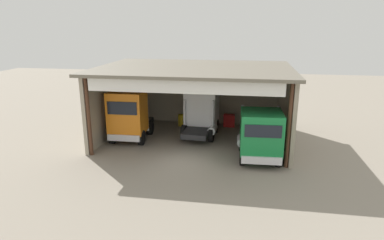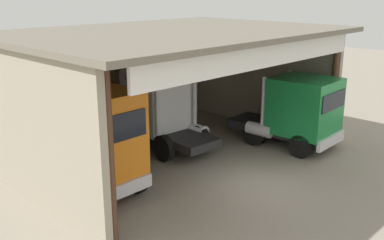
{
  "view_description": "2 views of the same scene",
  "coord_description": "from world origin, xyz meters",
  "px_view_note": "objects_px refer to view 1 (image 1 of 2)",
  "views": [
    {
      "loc": [
        3.53,
        -18.76,
        8.14
      ],
      "look_at": [
        0.0,
        3.08,
        1.79
      ],
      "focal_mm": 31.34,
      "sensor_mm": 36.0,
      "label": 1
    },
    {
      "loc": [
        -12.43,
        -8.97,
        6.89
      ],
      "look_at": [
        0.0,
        3.08,
        1.79
      ],
      "focal_mm": 41.98,
      "sensor_mm": 36.0,
      "label": 2
    }
  ],
  "objects_px": {
    "truck_orange_center_left_bay": "(129,115)",
    "truck_white_yard_outside": "(202,111)",
    "truck_green_center_right_bay": "(260,134)",
    "oil_drum": "(182,120)",
    "tool_cart": "(229,121)"
  },
  "relations": [
    {
      "from": "truck_orange_center_left_bay",
      "to": "truck_white_yard_outside",
      "type": "distance_m",
      "value": 5.39
    },
    {
      "from": "truck_green_center_right_bay",
      "to": "oil_drum",
      "type": "height_order",
      "value": "truck_green_center_right_bay"
    },
    {
      "from": "truck_green_center_right_bay",
      "to": "truck_orange_center_left_bay",
      "type": "bearing_deg",
      "value": -16.0
    },
    {
      "from": "truck_white_yard_outside",
      "to": "tool_cart",
      "type": "relative_size",
      "value": 4.58
    },
    {
      "from": "truck_orange_center_left_bay",
      "to": "truck_green_center_right_bay",
      "type": "height_order",
      "value": "truck_orange_center_left_bay"
    },
    {
      "from": "truck_white_yard_outside",
      "to": "oil_drum",
      "type": "bearing_deg",
      "value": 136.42
    },
    {
      "from": "truck_orange_center_left_bay",
      "to": "tool_cart",
      "type": "bearing_deg",
      "value": -146.84
    },
    {
      "from": "truck_orange_center_left_bay",
      "to": "oil_drum",
      "type": "distance_m",
      "value": 5.4
    },
    {
      "from": "oil_drum",
      "to": "tool_cart",
      "type": "xyz_separation_m",
      "value": [
        3.91,
        0.43,
        0.03
      ]
    },
    {
      "from": "truck_white_yard_outside",
      "to": "truck_green_center_right_bay",
      "type": "relative_size",
      "value": 0.91
    },
    {
      "from": "truck_orange_center_left_bay",
      "to": "tool_cart",
      "type": "height_order",
      "value": "truck_orange_center_left_bay"
    },
    {
      "from": "truck_white_yard_outside",
      "to": "oil_drum",
      "type": "relative_size",
      "value": 4.89
    },
    {
      "from": "truck_orange_center_left_bay",
      "to": "tool_cart",
      "type": "distance_m",
      "value": 8.45
    },
    {
      "from": "truck_green_center_right_bay",
      "to": "tool_cart",
      "type": "xyz_separation_m",
      "value": [
        -2.2,
        6.91,
        -1.2
      ]
    },
    {
      "from": "tool_cart",
      "to": "truck_green_center_right_bay",
      "type": "bearing_deg",
      "value": -72.34
    }
  ]
}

